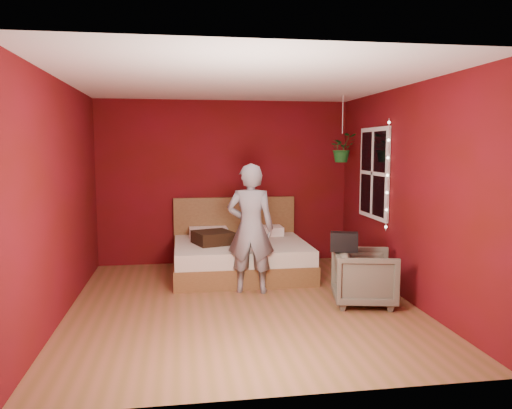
# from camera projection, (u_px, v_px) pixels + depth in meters

# --- Properties ---
(floor) EXTENTS (4.50, 4.50, 0.00)m
(floor) POSITION_uv_depth(u_px,v_px,m) (242.00, 304.00, 5.94)
(floor) COLOR brown
(floor) RESTS_ON ground
(room_walls) EXTENTS (4.04, 4.54, 2.62)m
(room_walls) POSITION_uv_depth(u_px,v_px,m) (242.00, 163.00, 5.75)
(room_walls) COLOR #610A16
(room_walls) RESTS_ON ground
(window) EXTENTS (0.05, 0.97, 1.27)m
(window) POSITION_uv_depth(u_px,v_px,m) (374.00, 173.00, 6.95)
(window) COLOR white
(window) RESTS_ON room_walls
(fairy_lights) EXTENTS (0.04, 0.04, 1.45)m
(fairy_lights) POSITION_uv_depth(u_px,v_px,m) (387.00, 175.00, 6.43)
(fairy_lights) COLOR silver
(fairy_lights) RESTS_ON room_walls
(bed) EXTENTS (1.94, 1.65, 1.06)m
(bed) POSITION_uv_depth(u_px,v_px,m) (240.00, 255.00, 7.37)
(bed) COLOR brown
(bed) RESTS_ON ground
(person) EXTENTS (0.68, 0.53, 1.66)m
(person) POSITION_uv_depth(u_px,v_px,m) (251.00, 228.00, 6.36)
(person) COLOR gray
(person) RESTS_ON ground
(armchair) EXTENTS (0.84, 0.83, 0.65)m
(armchair) POSITION_uv_depth(u_px,v_px,m) (364.00, 277.00, 5.91)
(armchair) COLOR #686352
(armchair) RESTS_ON ground
(handbag) EXTENTS (0.35, 0.25, 0.22)m
(handbag) POSITION_uv_depth(u_px,v_px,m) (344.00, 242.00, 5.81)
(handbag) COLOR black
(handbag) RESTS_ON armchair
(throw_pillow) EXTENTS (0.64, 0.64, 0.18)m
(throw_pillow) POSITION_uv_depth(u_px,v_px,m) (213.00, 238.00, 7.14)
(throw_pillow) COLOR black
(throw_pillow) RESTS_ON bed
(hanging_plant) EXTENTS (0.43, 0.39, 0.96)m
(hanging_plant) POSITION_uv_depth(u_px,v_px,m) (342.00, 148.00, 7.24)
(hanging_plant) COLOR silver
(hanging_plant) RESTS_ON room_walls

